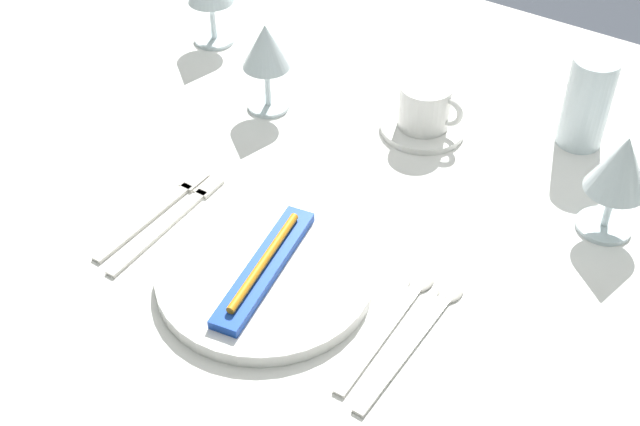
{
  "coord_description": "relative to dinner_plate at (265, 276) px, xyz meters",
  "views": [
    {
      "loc": [
        0.42,
        -0.79,
        1.49
      ],
      "look_at": [
        -0.02,
        -0.11,
        0.76
      ],
      "focal_mm": 48.51,
      "sensor_mm": 36.0,
      "label": 1
    }
  ],
  "objects": [
    {
      "name": "saucer_left",
      "position": [
        0.01,
        0.37,
        -0.0
      ],
      "size": [
        0.12,
        0.12,
        0.01
      ],
      "primitive_type": "cylinder",
      "color": "white",
      "rests_on": "dining_table"
    },
    {
      "name": "fork_inner",
      "position": [
        -0.19,
        0.03,
        -0.01
      ],
      "size": [
        0.02,
        0.21,
        0.0
      ],
      "color": "beige",
      "rests_on": "dining_table"
    },
    {
      "name": "dinner_plate",
      "position": [
        0.0,
        0.0,
        0.0
      ],
      "size": [
        0.26,
        0.26,
        0.02
      ],
      "primitive_type": "cylinder",
      "color": "white",
      "rests_on": "dining_table"
    },
    {
      "name": "toothbrush_package",
      "position": [
        0.0,
        0.0,
        0.02
      ],
      "size": [
        0.07,
        0.21,
        0.02
      ],
      "color": "blue",
      "rests_on": "dinner_plate"
    },
    {
      "name": "drink_tumbler",
      "position": [
        0.21,
        0.47,
        0.05
      ],
      "size": [
        0.06,
        0.06,
        0.14
      ],
      "color": "silver",
      "rests_on": "dining_table"
    },
    {
      "name": "wine_glass_centre",
      "position": [
        0.31,
        0.31,
        0.09
      ],
      "size": [
        0.08,
        0.08,
        0.14
      ],
      "color": "silver",
      "rests_on": "dining_table"
    },
    {
      "name": "spoon_dessert",
      "position": [
        0.19,
        0.04,
        -0.01
      ],
      "size": [
        0.03,
        0.23,
        0.01
      ],
      "color": "beige",
      "rests_on": "dining_table"
    },
    {
      "name": "dining_table",
      "position": [
        0.02,
        0.23,
        -0.09
      ],
      "size": [
        1.8,
        1.11,
        0.74
      ],
      "color": "white",
      "rests_on": "ground"
    },
    {
      "name": "wine_glass_right",
      "position": [
        -0.21,
        0.3,
        0.09
      ],
      "size": [
        0.07,
        0.07,
        0.14
      ],
      "color": "silver",
      "rests_on": "dining_table"
    },
    {
      "name": "fork_outer",
      "position": [
        -0.16,
        0.02,
        -0.01
      ],
      "size": [
        0.02,
        0.21,
        0.0
      ],
      "color": "beige",
      "rests_on": "dining_table"
    },
    {
      "name": "spoon_soup",
      "position": [
        0.16,
        0.04,
        -0.01
      ],
      "size": [
        0.03,
        0.21,
        0.01
      ],
      "color": "beige",
      "rests_on": "dining_table"
    },
    {
      "name": "coffee_cup_left",
      "position": [
        0.02,
        0.37,
        0.03
      ],
      "size": [
        0.1,
        0.07,
        0.07
      ],
      "color": "white",
      "rests_on": "saucer_left"
    }
  ]
}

